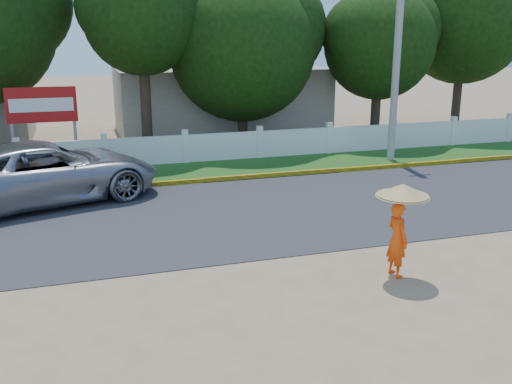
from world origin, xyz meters
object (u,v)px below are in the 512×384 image
utility_pole (396,63)px  monk_with_parasol (400,217)px  vehicle (46,172)px  billboard (42,109)px

utility_pole → monk_with_parasol: utility_pole is taller
vehicle → billboard: 5.21m
utility_pole → vehicle: size_ratio=1.14×
monk_with_parasol → billboard: 14.84m
utility_pole → monk_with_parasol: 11.59m
vehicle → monk_with_parasol: bearing=-155.5°
utility_pole → billboard: (-12.92, 2.99, -1.60)m
vehicle → billboard: size_ratio=2.22×
vehicle → monk_with_parasol: size_ratio=3.33×
vehicle → monk_with_parasol: monk_with_parasol is taller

